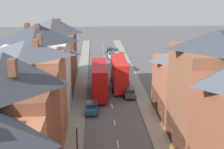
# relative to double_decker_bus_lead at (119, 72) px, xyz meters

# --- Properties ---
(pavement_left) EXTENTS (2.20, 104.00, 0.14)m
(pavement_left) POSITION_rel_double_decker_bus_lead_xyz_m (-6.89, -1.15, -2.75)
(pavement_left) COLOR gray
(pavement_left) RESTS_ON ground
(pavement_right) EXTENTS (2.20, 104.00, 0.14)m
(pavement_right) POSITION_rel_double_decker_bus_lead_xyz_m (3.31, -1.15, -2.75)
(pavement_right) COLOR gray
(pavement_right) RESTS_ON ground
(centre_line_dashes) EXTENTS (0.14, 97.80, 0.01)m
(centre_line_dashes) POSITION_rel_double_decker_bus_lead_xyz_m (-1.79, -3.15, -2.81)
(centre_line_dashes) COLOR silver
(centre_line_dashes) RESTS_ON ground
(terrace_row_left) EXTENTS (8.00, 63.62, 12.96)m
(terrace_row_left) POSITION_rel_double_decker_bus_lead_xyz_m (-11.98, -20.35, 2.90)
(terrace_row_left) COLOR brown
(terrace_row_left) RESTS_ON ground
(double_decker_bus_lead) EXTENTS (2.74, 10.80, 5.30)m
(double_decker_bus_lead) POSITION_rel_double_decker_bus_lead_xyz_m (0.00, 0.00, 0.00)
(double_decker_bus_lead) COLOR red
(double_decker_bus_lead) RESTS_ON ground
(double_decker_bus_mid_street) EXTENTS (2.74, 10.80, 5.30)m
(double_decker_bus_mid_street) POSITION_rel_double_decker_bus_lead_xyz_m (-3.60, -3.98, 0.00)
(double_decker_bus_mid_street) COLOR red
(double_decker_bus_mid_street) RESTS_ON ground
(car_near_blue) EXTENTS (1.90, 4.10, 1.69)m
(car_near_blue) POSITION_rel_double_decker_bus_lead_xyz_m (1.31, 28.62, -1.97)
(car_near_blue) COLOR #B7BABF
(car_near_blue) RESTS_ON ground
(car_near_silver) EXTENTS (1.90, 3.91, 1.68)m
(car_near_silver) POSITION_rel_double_decker_bus_lead_xyz_m (-4.89, -11.56, -1.97)
(car_near_silver) COLOR #236093
(car_near_silver) RESTS_ON ground
(car_mid_black) EXTENTS (1.90, 4.31, 1.68)m
(car_mid_black) POSITION_rel_double_decker_bus_lead_xyz_m (0.01, 30.56, -1.97)
(car_mid_black) COLOR black
(car_mid_black) RESTS_ON ground
(car_parked_left_b) EXTENTS (1.90, 4.02, 1.59)m
(car_parked_left_b) POSITION_rel_double_decker_bus_lead_xyz_m (1.31, -5.23, -2.01)
(car_parked_left_b) COLOR #4C515B
(car_parked_left_b) RESTS_ON ground
(car_mid_white) EXTENTS (1.90, 4.32, 1.68)m
(car_mid_white) POSITION_rel_double_decker_bus_lead_xyz_m (0.01, 24.23, -1.97)
(car_mid_white) COLOR silver
(car_mid_white) RESTS_ON ground
(pedestrian_mid_left) EXTENTS (0.36, 0.22, 1.61)m
(pedestrian_mid_left) POSITION_rel_double_decker_bus_lead_xyz_m (3.63, -24.57, -1.78)
(pedestrian_mid_left) COLOR gray
(pedestrian_mid_left) RESTS_ON pavement_right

